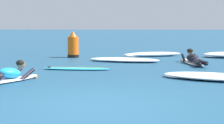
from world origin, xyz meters
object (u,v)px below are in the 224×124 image
object	(u,v)px
surfer_near	(5,76)
surfer_far	(193,60)
drifting_surfboard	(76,69)
channel_marker_buoy	(73,47)

from	to	relation	value
surfer_near	surfer_far	world-z (taller)	same
surfer_far	drifting_surfboard	xyz separation A→B (m)	(-3.80, -1.95, -0.10)
surfer_far	channel_marker_buoy	xyz separation A→B (m)	(-4.51, 2.28, 0.29)
surfer_far	channel_marker_buoy	size ratio (longest dim) A/B	2.52
drifting_surfboard	surfer_far	bearing A→B (deg)	27.22
surfer_near	drifting_surfboard	world-z (taller)	surfer_near
surfer_near	drifting_surfboard	size ratio (longest dim) A/B	1.10
surfer_far	drifting_surfboard	size ratio (longest dim) A/B	1.30
channel_marker_buoy	surfer_far	bearing A→B (deg)	-26.79
drifting_surfboard	channel_marker_buoy	xyz separation A→B (m)	(-0.71, 4.23, 0.40)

